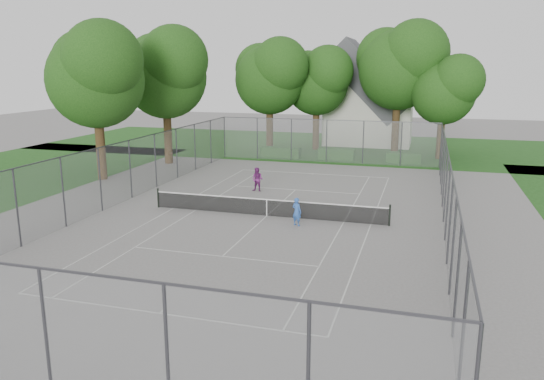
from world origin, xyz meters
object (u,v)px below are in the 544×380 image
(tennis_net, at_px, (267,207))
(house, at_px, (370,102))
(woman_player, at_px, (257,179))
(girl_player, at_px, (297,212))

(tennis_net, height_order, house, house)
(woman_player, bearing_deg, girl_player, -49.90)
(house, bearing_deg, tennis_net, -94.23)
(house, height_order, girl_player, house)
(house, xyz_separation_m, girl_player, (-0.21, -30.08, -3.52))
(house, relative_size, woman_player, 6.85)
(tennis_net, height_order, woman_player, woman_player)
(girl_player, xyz_separation_m, woman_player, (-4.16, 6.53, 0.05))
(girl_player, bearing_deg, woman_player, -33.74)
(tennis_net, height_order, girl_player, girl_player)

